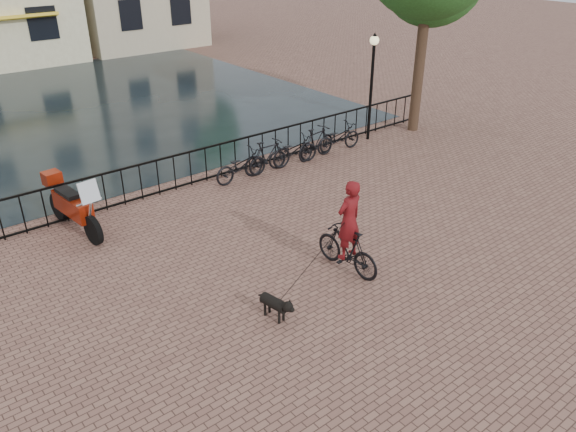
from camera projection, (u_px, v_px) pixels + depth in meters
ground at (392, 335)px, 10.10m from camera, size 100.00×100.00×0.00m
canal_water at (62, 112)px, 22.09m from camera, size 20.00×20.00×0.00m
railing at (175, 173)px, 15.41m from camera, size 20.00×0.05×1.02m
lamp_post at (372, 70)px, 18.26m from camera, size 0.30×0.30×3.45m
cyclist at (348, 232)px, 11.59m from camera, size 0.78×1.79×2.42m
dog at (274, 306)px, 10.42m from camera, size 0.39×0.83×0.54m
motorcycle at (72, 200)px, 13.16m from camera, size 0.80×2.35×1.64m
parked_bike_0 at (241, 166)px, 16.01m from camera, size 1.73×0.64×0.90m
parked_bike_1 at (268, 156)px, 16.52m from camera, size 1.67×0.50×1.00m
parked_bike_2 at (293, 151)px, 17.07m from camera, size 1.77×0.78×0.90m
parked_bike_3 at (316, 143)px, 17.57m from camera, size 1.72×0.73×1.00m
parked_bike_4 at (338, 138)px, 18.12m from camera, size 1.75×0.70×0.90m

